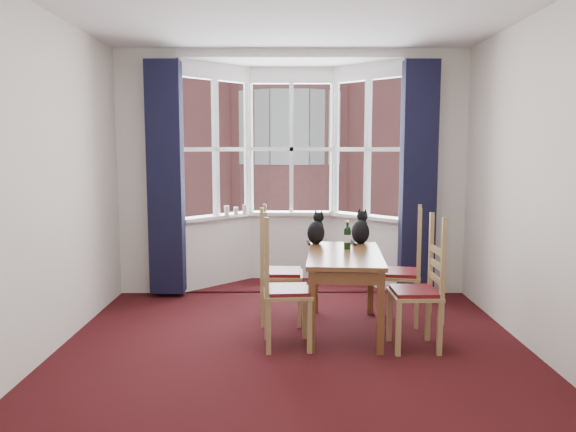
{
  "coord_description": "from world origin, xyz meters",
  "views": [
    {
      "loc": [
        -0.05,
        -4.23,
        1.69
      ],
      "look_at": [
        -0.05,
        1.05,
        1.05
      ],
      "focal_mm": 35.0,
      "sensor_mm": 36.0,
      "label": 1
    }
  ],
  "objects_px": {
    "chair_left_near": "(277,293)",
    "chair_left_far": "(273,274)",
    "cat_left": "(316,231)",
    "candle_tall": "(227,211)",
    "cat_right": "(361,230)",
    "wine_bottle": "(347,237)",
    "candle_extra": "(245,210)",
    "candle_short": "(236,211)",
    "chair_right_near": "(425,294)",
    "dining_table": "(345,265)",
    "chair_right_far": "(409,275)"
  },
  "relations": [
    {
      "from": "dining_table",
      "to": "chair_left_far",
      "type": "relative_size",
      "value": 1.4
    },
    {
      "from": "candle_short",
      "to": "candle_tall",
      "type": "bearing_deg",
      "value": -164.78
    },
    {
      "from": "cat_left",
      "to": "cat_right",
      "type": "distance_m",
      "value": 0.45
    },
    {
      "from": "wine_bottle",
      "to": "candle_extra",
      "type": "relative_size",
      "value": 2.13
    },
    {
      "from": "cat_left",
      "to": "candle_short",
      "type": "bearing_deg",
      "value": 125.98
    },
    {
      "from": "dining_table",
      "to": "cat_left",
      "type": "bearing_deg",
      "value": 113.77
    },
    {
      "from": "chair_left_far",
      "to": "chair_right_near",
      "type": "bearing_deg",
      "value": -29.47
    },
    {
      "from": "cat_left",
      "to": "candle_extra",
      "type": "relative_size",
      "value": 2.7
    },
    {
      "from": "chair_right_near",
      "to": "cat_right",
      "type": "height_order",
      "value": "cat_right"
    },
    {
      "from": "chair_right_far",
      "to": "wine_bottle",
      "type": "height_order",
      "value": "wine_bottle"
    },
    {
      "from": "chair_right_far",
      "to": "cat_left",
      "type": "xyz_separation_m",
      "value": [
        -0.88,
        0.28,
        0.39
      ]
    },
    {
      "from": "cat_right",
      "to": "chair_right_near",
      "type": "bearing_deg",
      "value": -67.19
    },
    {
      "from": "chair_left_near",
      "to": "candle_short",
      "type": "xyz_separation_m",
      "value": [
        -0.54,
        2.22,
        0.45
      ]
    },
    {
      "from": "wine_bottle",
      "to": "candle_extra",
      "type": "xyz_separation_m",
      "value": [
        -1.1,
        1.61,
        0.08
      ]
    },
    {
      "from": "chair_left_far",
      "to": "cat_right",
      "type": "relative_size",
      "value": 2.61
    },
    {
      "from": "candle_tall",
      "to": "chair_right_far",
      "type": "bearing_deg",
      "value": -38.45
    },
    {
      "from": "chair_right_far",
      "to": "dining_table",
      "type": "bearing_deg",
      "value": -158.58
    },
    {
      "from": "cat_right",
      "to": "candle_short",
      "type": "relative_size",
      "value": 3.58
    },
    {
      "from": "chair_right_near",
      "to": "candle_extra",
      "type": "xyz_separation_m",
      "value": [
        -1.69,
        2.28,
        0.46
      ]
    },
    {
      "from": "chair_left_far",
      "to": "candle_extra",
      "type": "height_order",
      "value": "candle_extra"
    },
    {
      "from": "candle_short",
      "to": "candle_extra",
      "type": "height_order",
      "value": "candle_extra"
    },
    {
      "from": "chair_left_far",
      "to": "cat_left",
      "type": "relative_size",
      "value": 2.7
    },
    {
      "from": "candle_tall",
      "to": "wine_bottle",
      "type": "bearing_deg",
      "value": -49.74
    },
    {
      "from": "wine_bottle",
      "to": "candle_extra",
      "type": "bearing_deg",
      "value": 124.35
    },
    {
      "from": "chair_right_near",
      "to": "chair_right_far",
      "type": "height_order",
      "value": "same"
    },
    {
      "from": "cat_left",
      "to": "candle_tall",
      "type": "distance_m",
      "value": 1.62
    },
    {
      "from": "dining_table",
      "to": "candle_short",
      "type": "bearing_deg",
      "value": 122.7
    },
    {
      "from": "wine_bottle",
      "to": "cat_left",
      "type": "bearing_deg",
      "value": 132.22
    },
    {
      "from": "wine_bottle",
      "to": "chair_right_near",
      "type": "bearing_deg",
      "value": -48.53
    },
    {
      "from": "candle_short",
      "to": "candle_extra",
      "type": "xyz_separation_m",
      "value": [
        0.11,
        0.02,
        0.01
      ]
    },
    {
      "from": "cat_right",
      "to": "wine_bottle",
      "type": "distance_m",
      "value": 0.37
    },
    {
      "from": "candle_short",
      "to": "candle_extra",
      "type": "relative_size",
      "value": 0.78
    },
    {
      "from": "dining_table",
      "to": "chair_left_far",
      "type": "height_order",
      "value": "chair_left_far"
    },
    {
      "from": "chair_left_far",
      "to": "wine_bottle",
      "type": "height_order",
      "value": "wine_bottle"
    },
    {
      "from": "chair_right_far",
      "to": "wine_bottle",
      "type": "bearing_deg",
      "value": -177.03
    },
    {
      "from": "candle_short",
      "to": "cat_left",
      "type": "bearing_deg",
      "value": -54.02
    },
    {
      "from": "chair_left_near",
      "to": "chair_left_far",
      "type": "bearing_deg",
      "value": 94.29
    },
    {
      "from": "dining_table",
      "to": "candle_extra",
      "type": "relative_size",
      "value": 10.15
    },
    {
      "from": "chair_left_far",
      "to": "wine_bottle",
      "type": "relative_size",
      "value": 3.41
    },
    {
      "from": "chair_right_far",
      "to": "cat_right",
      "type": "xyz_separation_m",
      "value": [
        -0.43,
        0.3,
        0.4
      ]
    },
    {
      "from": "chair_right_near",
      "to": "chair_right_far",
      "type": "xyz_separation_m",
      "value": [
        0.01,
        0.7,
        0.0
      ]
    },
    {
      "from": "cat_left",
      "to": "wine_bottle",
      "type": "distance_m",
      "value": 0.42
    },
    {
      "from": "candle_tall",
      "to": "candle_extra",
      "type": "relative_size",
      "value": 0.91
    },
    {
      "from": "chair_left_near",
      "to": "candle_tall",
      "type": "bearing_deg",
      "value": 106.63
    },
    {
      "from": "wine_bottle",
      "to": "chair_left_near",
      "type": "bearing_deg",
      "value": -136.24
    },
    {
      "from": "candle_tall",
      "to": "candle_extra",
      "type": "bearing_deg",
      "value": 12.8
    },
    {
      "from": "dining_table",
      "to": "chair_right_near",
      "type": "bearing_deg",
      "value": -34.95
    },
    {
      "from": "chair_left_far",
      "to": "candle_tall",
      "type": "relative_size",
      "value": 8.02
    },
    {
      "from": "dining_table",
      "to": "candle_tall",
      "type": "distance_m",
      "value": 2.21
    },
    {
      "from": "candle_tall",
      "to": "candle_short",
      "type": "bearing_deg",
      "value": 15.22
    }
  ]
}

